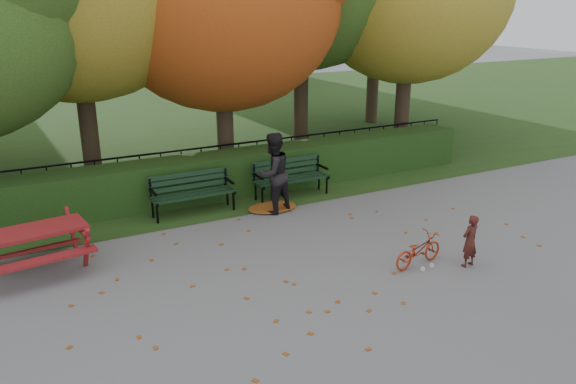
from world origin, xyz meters
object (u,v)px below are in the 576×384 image
bench_right (290,175)px  picnic_table (30,240)px  bench_left (192,190)px  bicycle (418,250)px  adult (273,173)px  child (470,241)px

bench_right → picnic_table: bearing=-165.3°
bench_left → bicycle: bench_left is taller
adult → bench_left: bearing=-43.5°
adult → bench_right: bearing=-152.6°
bench_left → picnic_table: bench_left is taller
adult → bicycle: bearing=90.2°
picnic_table → adult: adult is taller
bicycle → bench_left: bearing=23.1°
child → bench_left: bearing=-61.5°
bench_left → child: bearing=-54.6°
bench_left → adult: adult is taller
child → bicycle: size_ratio=0.87×
bench_right → adult: 1.21m
bench_right → child: size_ratio=1.92×
bench_left → picnic_table: (-3.30, -1.50, 0.08)m
child → bench_right: bearing=-85.3°
bench_left → child: (3.37, -4.75, -0.05)m
picnic_table → bicycle: 6.57m
bench_right → adult: size_ratio=1.02×
bench_right → picnic_table: bench_right is taller
bench_left → picnic_table: bearing=-155.6°
bicycle → bench_right: bearing=-5.2°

